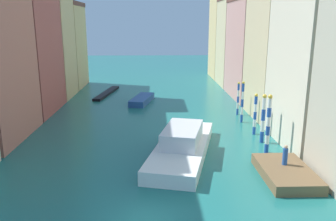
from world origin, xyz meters
The scene contains 19 objects.
ground_plane centered at (0.00, 24.50, 0.00)m, with size 154.00×154.00×0.00m, color #1E6B66.
building_left_2 centered at (-15.47, 25.24, 8.40)m, with size 7.65×10.24×16.77m.
building_left_3 centered at (-15.47, 34.23, 10.14)m, with size 7.65×7.46×20.25m.
building_left_4 centered at (-15.47, 42.50, 7.00)m, with size 7.65×8.80×13.97m.
building_right_1 centered at (15.47, 12.70, 9.89)m, with size 7.65×9.86×19.75m.
building_right_2 centered at (15.47, 22.25, 11.12)m, with size 7.65×9.32×22.22m.
building_right_3 centered at (15.47, 33.02, 7.19)m, with size 7.65×11.99×14.34m.
building_right_4 centered at (15.47, 43.48, 7.42)m, with size 7.65×8.84×14.83m.
building_right_5 centered at (15.47, 52.49, 10.47)m, with size 7.65×9.05×20.92m.
waterfront_dock centered at (9.75, 5.49, 0.37)m, with size 3.35×5.75×0.75m.
person_on_dock centered at (9.83, 6.07, 1.44)m, with size 0.36×0.36×1.49m.
mooring_pole_0 centered at (9.90, 10.36, 2.57)m, with size 0.38×0.38×5.02m.
mooring_pole_1 centered at (10.28, 12.97, 2.31)m, with size 0.39×0.39×4.51m.
mooring_pole_2 centered at (10.24, 15.37, 2.09)m, with size 0.33×0.33×4.08m.
mooring_pole_3 centered at (10.03, 19.62, 2.33)m, with size 0.29×0.29×4.56m.
mooring_pole_4 centered at (10.31, 22.83, 2.02)m, with size 0.27×0.27×3.95m.
vaporetto_white centered at (2.77, 10.17, 0.85)m, with size 6.80×13.28×2.38m.
gondola_black centered at (-6.95, 35.67, 0.18)m, with size 2.70×10.41×0.37m.
motorboat_0 centered at (-1.31, 29.64, 0.41)m, with size 3.38×6.78×0.82m.
Camera 1 is at (0.66, -16.78, 10.63)m, focal length 37.00 mm.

